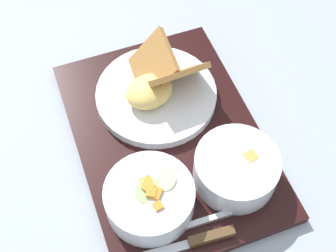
# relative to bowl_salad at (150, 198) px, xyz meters

# --- Properties ---
(ground_plane) EXTENTS (4.00, 4.00, 0.00)m
(ground_plane) POSITION_rel_bowl_salad_xyz_m (0.12, -0.06, -0.05)
(ground_plane) COLOR #99A3AD
(serving_tray) EXTENTS (0.47, 0.35, 0.02)m
(serving_tray) POSITION_rel_bowl_salad_xyz_m (0.12, -0.06, -0.04)
(serving_tray) COLOR black
(serving_tray) RESTS_ON ground_plane
(bowl_salad) EXTENTS (0.14, 0.14, 0.06)m
(bowl_salad) POSITION_rel_bowl_salad_xyz_m (0.00, 0.00, 0.00)
(bowl_salad) COLOR silver
(bowl_salad) RESTS_ON serving_tray
(bowl_soup) EXTENTS (0.14, 0.14, 0.06)m
(bowl_soup) POSITION_rel_bowl_salad_xyz_m (0.01, -0.15, 0.00)
(bowl_soup) COLOR silver
(bowl_soup) RESTS_ON serving_tray
(plate_main) EXTENTS (0.22, 0.22, 0.09)m
(plate_main) POSITION_rel_bowl_salad_xyz_m (0.21, -0.06, -0.01)
(plate_main) COLOR silver
(plate_main) RESTS_ON serving_tray
(knife) EXTENTS (0.02, 0.19, 0.01)m
(knife) POSITION_rel_bowl_salad_xyz_m (-0.08, -0.05, -0.02)
(knife) COLOR silver
(knife) RESTS_ON serving_tray
(spoon) EXTENTS (0.04, 0.16, 0.01)m
(spoon) POSITION_rel_bowl_salad_xyz_m (-0.05, -0.02, -0.02)
(spoon) COLOR silver
(spoon) RESTS_ON serving_tray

